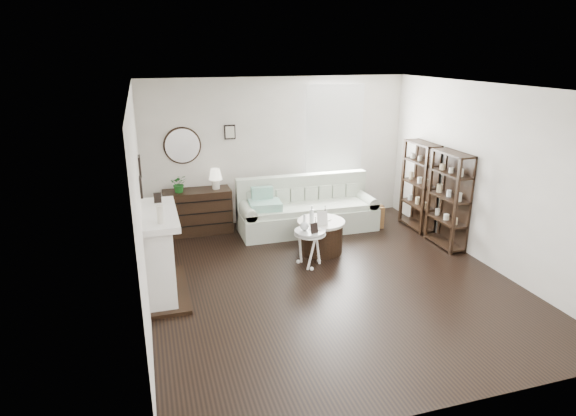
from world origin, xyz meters
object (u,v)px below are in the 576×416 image
object	(u,v)px
dresser	(198,211)
drum_table	(321,236)
pedestal_table	(310,233)
sofa	(306,212)

from	to	relation	value
dresser	drum_table	distance (m)	2.33
drum_table	pedestal_table	world-z (taller)	pedestal_table
sofa	drum_table	size ratio (longest dim) A/B	3.23
drum_table	pedestal_table	distance (m)	0.64
pedestal_table	sofa	bearing A→B (deg)	72.97
sofa	dresser	world-z (taller)	sofa
sofa	dresser	bearing A→B (deg)	168.47
sofa	dresser	size ratio (longest dim) A/B	2.10
sofa	drum_table	xyz separation A→B (m)	(-0.12, -1.07, -0.05)
drum_table	pedestal_table	size ratio (longest dim) A/B	1.33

